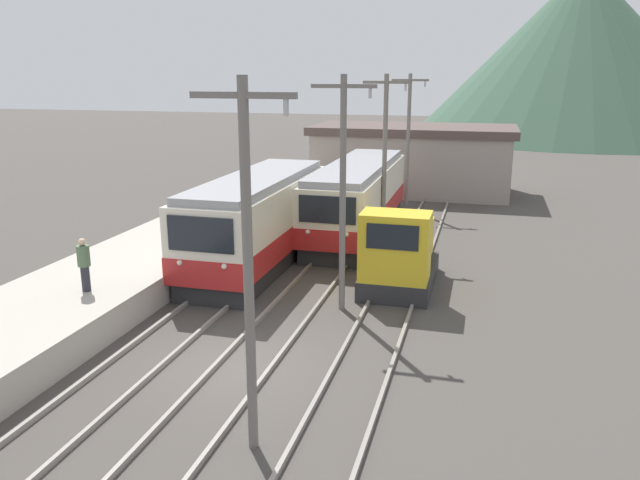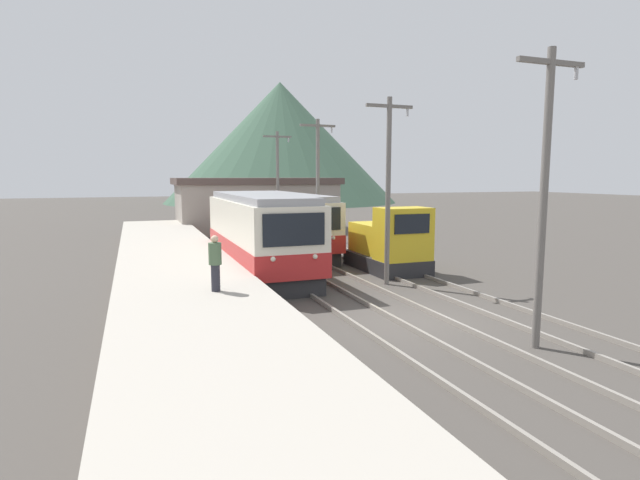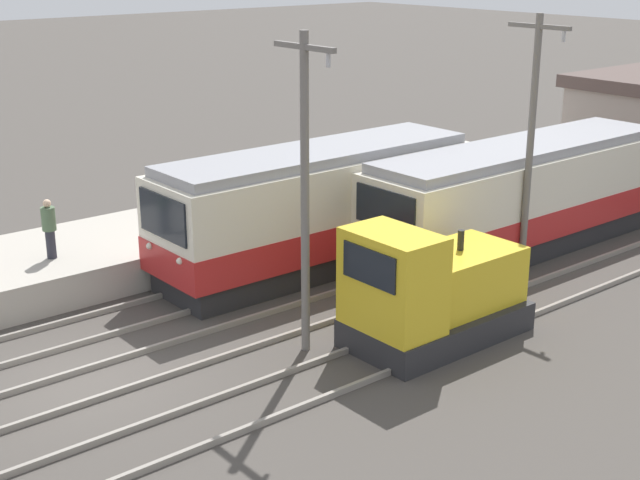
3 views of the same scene
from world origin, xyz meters
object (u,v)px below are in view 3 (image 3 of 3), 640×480
(catenary_mast_far, at_px, (531,138))
(shunting_locomotive, at_px, (431,294))
(commuter_train_left, at_px, (318,212))
(commuter_train_center, at_px, (520,201))
(catenary_mast_mid, at_px, (305,185))
(person_on_platform, at_px, (49,227))

(catenary_mast_far, bearing_deg, shunting_locomotive, -74.53)
(commuter_train_left, xyz_separation_m, shunting_locomotive, (5.80, -1.26, -0.46))
(commuter_train_center, bearing_deg, catenary_mast_mid, -81.17)
(catenary_mast_far, xyz_separation_m, person_on_platform, (-7.31, -11.05, -2.14))
(person_on_platform, bearing_deg, commuter_train_center, 65.52)
(shunting_locomotive, relative_size, person_on_platform, 2.74)
(shunting_locomotive, xyz_separation_m, person_on_platform, (-8.80, -5.65, 0.68))
(commuter_train_left, relative_size, catenary_mast_far, 1.40)
(catenary_mast_mid, height_order, catenary_mast_far, same)
(person_on_platform, bearing_deg, catenary_mast_mid, 22.54)
(commuter_train_center, bearing_deg, person_on_platform, -114.48)
(catenary_mast_mid, distance_m, catenary_mast_far, 8.01)
(shunting_locomotive, bearing_deg, commuter_train_center, 112.94)
(commuter_train_center, bearing_deg, shunting_locomotive, -67.06)
(person_on_platform, bearing_deg, shunting_locomotive, 32.71)
(commuter_train_center, distance_m, catenary_mast_far, 3.33)
(commuter_train_left, height_order, catenary_mast_mid, catenary_mast_mid)
(commuter_train_center, bearing_deg, catenary_mast_far, -48.34)
(commuter_train_left, relative_size, shunting_locomotive, 2.27)
(commuter_train_left, xyz_separation_m, person_on_platform, (-3.00, -6.92, 0.22))
(commuter_train_center, relative_size, catenary_mast_far, 1.58)
(shunting_locomotive, distance_m, catenary_mast_mid, 4.13)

